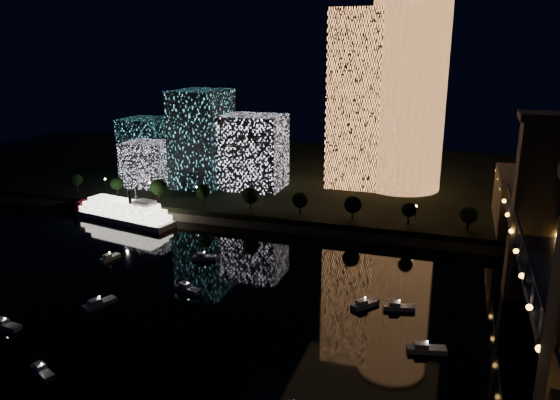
% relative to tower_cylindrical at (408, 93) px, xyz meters
% --- Properties ---
extents(ground, '(520.00, 520.00, 0.00)m').
position_rel_tower_cylindrical_xyz_m(ground, '(-22.20, -140.19, -46.78)').
color(ground, black).
rests_on(ground, ground).
extents(far_bank, '(420.00, 160.00, 5.00)m').
position_rel_tower_cylindrical_xyz_m(far_bank, '(-22.20, 19.81, -44.28)').
color(far_bank, black).
rests_on(far_bank, ground).
extents(seawall, '(420.00, 6.00, 3.00)m').
position_rel_tower_cylindrical_xyz_m(seawall, '(-22.20, -58.19, -45.28)').
color(seawall, '#6B5E4C').
rests_on(seawall, ground).
extents(tower_cylindrical, '(34.00, 34.00, 83.30)m').
position_rel_tower_cylindrical_xyz_m(tower_cylindrical, '(0.00, 0.00, 0.00)').
color(tower_cylindrical, '#FF9A51').
rests_on(tower_cylindrical, far_bank).
extents(tower_rectangular, '(23.97, 23.97, 76.28)m').
position_rel_tower_cylindrical_xyz_m(tower_rectangular, '(-20.82, -0.54, -3.64)').
color(tower_rectangular, '#FF9A51').
rests_on(tower_rectangular, far_bank).
extents(midrise_blocks, '(83.34, 40.25, 42.54)m').
position_rel_tower_cylindrical_xyz_m(midrise_blocks, '(-89.02, -20.08, -24.75)').
color(midrise_blocks, white).
rests_on(midrise_blocks, far_bank).
extents(truss_bridge, '(13.00, 266.00, 50.00)m').
position_rel_tower_cylindrical_xyz_m(truss_bridge, '(42.80, -136.47, -30.53)').
color(truss_bridge, '#18204C').
rests_on(truss_bridge, ground).
extents(riverboat, '(48.23, 18.82, 14.25)m').
position_rel_tower_cylindrical_xyz_m(riverboat, '(-101.00, -67.00, -43.12)').
color(riverboat, silver).
rests_on(riverboat, ground).
extents(motorboats, '(106.54, 73.27, 2.78)m').
position_rel_tower_cylindrical_xyz_m(motorboats, '(-29.30, -129.71, -45.96)').
color(motorboats, silver).
rests_on(motorboats, ground).
extents(esplanade_trees, '(165.57, 6.74, 8.87)m').
position_rel_tower_cylindrical_xyz_m(esplanade_trees, '(-49.40, -52.19, -36.31)').
color(esplanade_trees, black).
rests_on(esplanade_trees, far_bank).
extents(street_lamps, '(132.70, 0.70, 5.65)m').
position_rel_tower_cylindrical_xyz_m(street_lamps, '(-56.20, -46.19, -37.76)').
color(street_lamps, black).
rests_on(street_lamps, far_bank).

